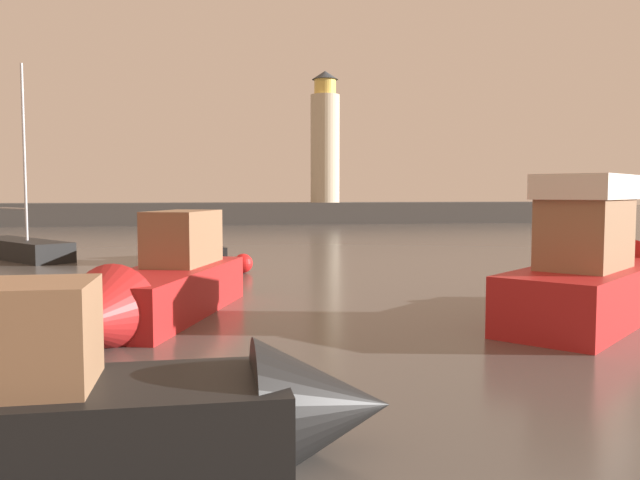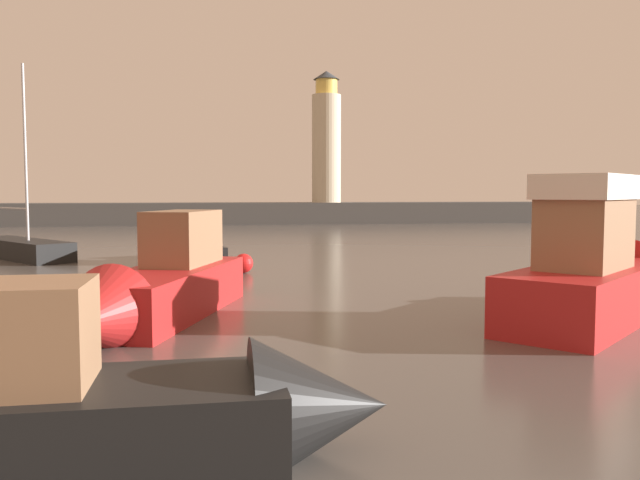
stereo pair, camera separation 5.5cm
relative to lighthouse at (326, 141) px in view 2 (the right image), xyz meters
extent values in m
plane|color=#4C4742|center=(-6.66, -29.96, -7.96)|extent=(220.00, 220.00, 0.00)
cube|color=#423F3D|center=(-6.66, 0.00, -6.95)|extent=(69.77, 4.27, 2.02)
cylinder|color=beige|center=(0.00, 0.00, -0.80)|extent=(2.78, 2.78, 10.28)
cylinder|color=#F2CC59|center=(0.00, 0.00, 5.06)|extent=(2.08, 2.08, 1.44)
cone|color=#33383D|center=(0.00, 0.00, 6.19)|extent=(2.50, 2.50, 0.82)
cube|color=#B21E1E|center=(-12.36, -45.88, -7.39)|extent=(3.93, 6.65, 1.14)
cone|color=#B21E1E|center=(-13.55, -49.35, -7.34)|extent=(2.36, 2.29, 1.89)
cube|color=#8C6647|center=(-12.01, -44.88, -6.13)|extent=(2.06, 2.86, 1.38)
cube|color=#B21E1E|center=(-2.56, -48.22, -7.32)|extent=(6.55, 6.02, 1.28)
cone|color=#B21E1E|center=(0.43, -45.69, -7.26)|extent=(2.83, 2.85, 2.08)
cube|color=#8C6647|center=(-3.08, -48.66, -5.91)|extent=(2.79, 2.69, 1.55)
cube|color=silver|center=(-3.08, -48.66, -4.86)|extent=(3.07, 2.96, 0.54)
cube|color=black|center=(-12.04, -33.78, -7.58)|extent=(2.92, 4.84, 0.78)
cone|color=black|center=(-12.75, -31.16, -7.54)|extent=(2.10, 2.02, 1.74)
cube|color=#232328|center=(-11.96, -34.10, -6.80)|extent=(1.56, 2.06, 0.77)
cube|color=silver|center=(-11.96, -34.10, -6.28)|extent=(1.71, 2.27, 0.27)
cube|color=black|center=(-13.11, -54.72, -7.50)|extent=(5.06, 1.77, 0.93)
cone|color=black|center=(-10.14, -54.71, -7.45)|extent=(1.59, 1.69, 1.69)
cube|color=#8C6647|center=(-13.49, -54.72, -6.47)|extent=(1.72, 1.27, 1.12)
cube|color=black|center=(-19.68, -30.76, -7.53)|extent=(5.64, 6.65, 0.86)
cylinder|color=#B7B7BC|center=(-19.25, -31.32, -3.23)|extent=(0.12, 0.12, 7.75)
cylinder|color=#B7B7BC|center=(-20.42, -29.78, -5.71)|extent=(2.41, 3.13, 0.09)
sphere|color=red|center=(-10.08, -37.75, -7.61)|extent=(0.72, 0.72, 0.72)
camera|label=1|loc=(-11.44, -61.88, -4.98)|focal=36.47mm
camera|label=2|loc=(-11.39, -61.89, -4.98)|focal=36.47mm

